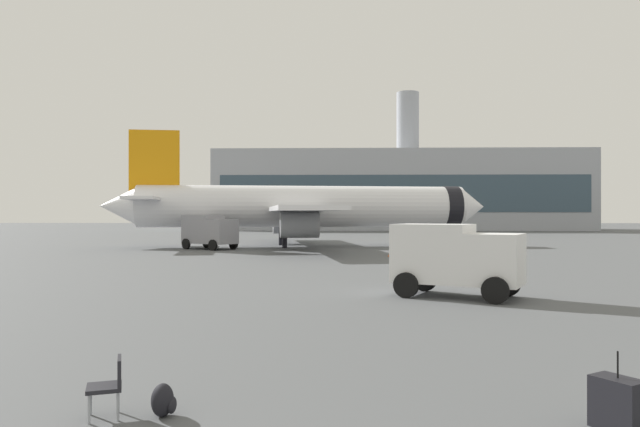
% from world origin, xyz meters
% --- Properties ---
extents(airplane_at_gate, '(35.70, 32.36, 10.50)m').
position_xyz_m(airplane_at_gate, '(-3.60, 51.45, 3.66)').
color(airplane_at_gate, white).
rests_on(airplane_at_gate, ground).
extents(service_truck, '(5.17, 4.61, 2.90)m').
position_xyz_m(service_truck, '(-11.19, 46.71, 1.61)').
color(service_truck, gray).
rests_on(service_truck, ground).
extents(cargo_van, '(4.83, 3.86, 2.60)m').
position_xyz_m(cargo_van, '(3.83, 18.38, 1.45)').
color(cargo_van, white).
rests_on(cargo_van, ground).
extents(safety_cone_near, '(0.44, 0.44, 0.80)m').
position_xyz_m(safety_cone_near, '(3.42, 38.55, 0.39)').
color(safety_cone_near, '#F2590C').
rests_on(safety_cone_near, ground).
extents(safety_cone_mid, '(0.44, 0.44, 0.67)m').
position_xyz_m(safety_cone_mid, '(6.24, 41.90, 0.33)').
color(safety_cone_mid, '#F2590C').
rests_on(safety_cone_mid, ground).
extents(rolling_suitcase, '(0.68, 0.75, 1.10)m').
position_xyz_m(rolling_suitcase, '(3.38, 5.36, 0.39)').
color(rolling_suitcase, black).
rests_on(rolling_suitcase, ground).
extents(traveller_backpack, '(0.36, 0.40, 0.48)m').
position_xyz_m(traveller_backpack, '(-2.93, 5.83, 0.23)').
color(traveller_backpack, black).
rests_on(traveller_backpack, ground).
extents(gate_chair, '(0.62, 0.62, 0.86)m').
position_xyz_m(gate_chair, '(-3.70, 5.77, 0.50)').
color(gate_chair, black).
rests_on(gate_chair, ground).
extents(terminal_building, '(70.35, 19.67, 27.02)m').
position_xyz_m(terminal_building, '(11.81, 113.30, 7.66)').
color(terminal_building, '#9EA3AD').
rests_on(terminal_building, ground).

